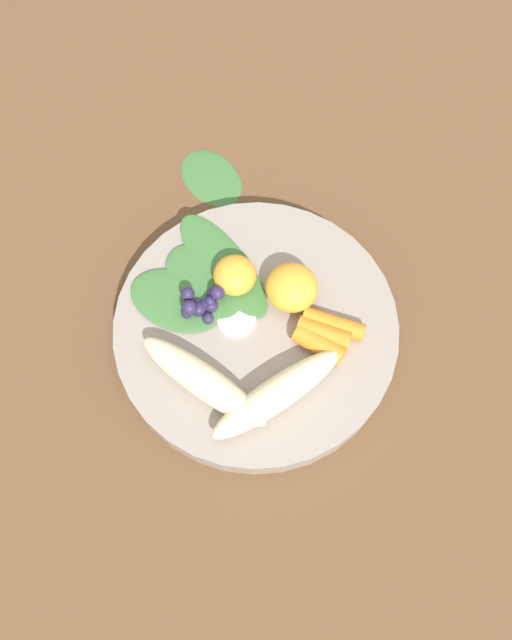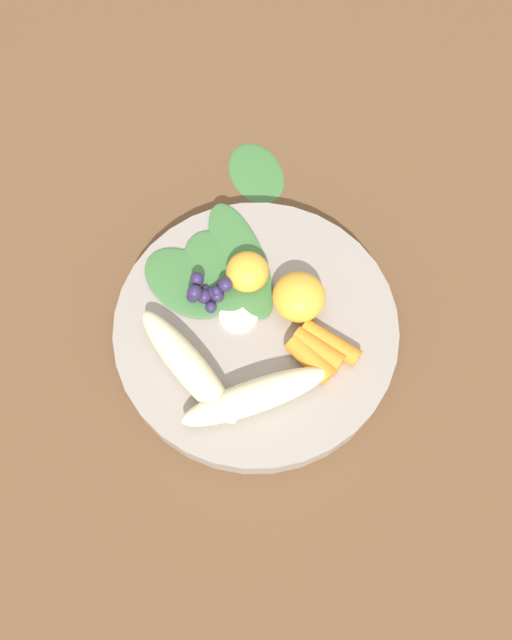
% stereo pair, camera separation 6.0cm
% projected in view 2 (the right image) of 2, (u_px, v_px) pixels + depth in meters
% --- Properties ---
extents(ground_plane, '(2.40, 2.40, 0.00)m').
position_uv_depth(ground_plane, '(256.00, 335.00, 0.64)').
color(ground_plane, brown).
extents(bowl, '(0.28, 0.28, 0.03)m').
position_uv_depth(bowl, '(256.00, 330.00, 0.62)').
color(bowl, gray).
rests_on(bowl, ground_plane).
extents(banana_peeled_left, '(0.12, 0.12, 0.03)m').
position_uv_depth(banana_peeled_left, '(255.00, 396.00, 0.57)').
color(banana_peeled_left, beige).
rests_on(banana_peeled_left, bowl).
extents(banana_peeled_right, '(0.08, 0.14, 0.03)m').
position_uv_depth(banana_peeled_right, '(188.00, 366.00, 0.58)').
color(banana_peeled_right, beige).
rests_on(banana_peeled_right, bowl).
extents(orange_segment_near, '(0.04, 0.04, 0.03)m').
position_uv_depth(orange_segment_near, '(247.00, 272.00, 0.61)').
color(orange_segment_near, '#F4A833').
rests_on(orange_segment_near, bowl).
extents(orange_segment_far, '(0.05, 0.05, 0.04)m').
position_uv_depth(orange_segment_far, '(299.00, 297.00, 0.60)').
color(orange_segment_far, '#F4A833').
rests_on(orange_segment_far, bowl).
extents(carrot_front, '(0.03, 0.05, 0.02)m').
position_uv_depth(carrot_front, '(311.00, 359.00, 0.58)').
color(carrot_front, orange).
rests_on(carrot_front, bowl).
extents(carrot_mid_left, '(0.03, 0.05, 0.02)m').
position_uv_depth(carrot_mid_left, '(320.00, 346.00, 0.59)').
color(carrot_mid_left, orange).
rests_on(carrot_mid_left, bowl).
extents(carrot_mid_right, '(0.02, 0.06, 0.02)m').
position_uv_depth(carrot_mid_right, '(331.00, 343.00, 0.59)').
color(carrot_mid_right, orange).
rests_on(carrot_mid_right, bowl).
extents(blueberry_pile, '(0.04, 0.04, 0.03)m').
position_uv_depth(blueberry_pile, '(209.00, 292.00, 0.61)').
color(blueberry_pile, '#2D234C').
rests_on(blueberry_pile, bowl).
extents(coconut_shred_patch, '(0.04, 0.04, 0.00)m').
position_uv_depth(coconut_shred_patch, '(241.00, 311.00, 0.61)').
color(coconut_shred_patch, white).
rests_on(coconut_shred_patch, bowl).
extents(kale_leaf_left, '(0.13, 0.14, 0.01)m').
position_uv_depth(kale_leaf_left, '(240.00, 259.00, 0.63)').
color(kale_leaf_left, '#3D7038').
rests_on(kale_leaf_left, bowl).
extents(kale_leaf_right, '(0.11, 0.12, 0.01)m').
position_uv_depth(kale_leaf_right, '(218.00, 271.00, 0.63)').
color(kale_leaf_right, '#3D7038').
rests_on(kale_leaf_right, bowl).
extents(kale_leaf_rear, '(0.08, 0.11, 0.01)m').
position_uv_depth(kale_leaf_rear, '(186.00, 282.00, 0.62)').
color(kale_leaf_rear, '#3D7038').
rests_on(kale_leaf_rear, bowl).
extents(kale_leaf_stray, '(0.10, 0.10, 0.01)m').
position_uv_depth(kale_leaf_stray, '(256.00, 172.00, 0.71)').
color(kale_leaf_stray, '#3D7038').
rests_on(kale_leaf_stray, ground_plane).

